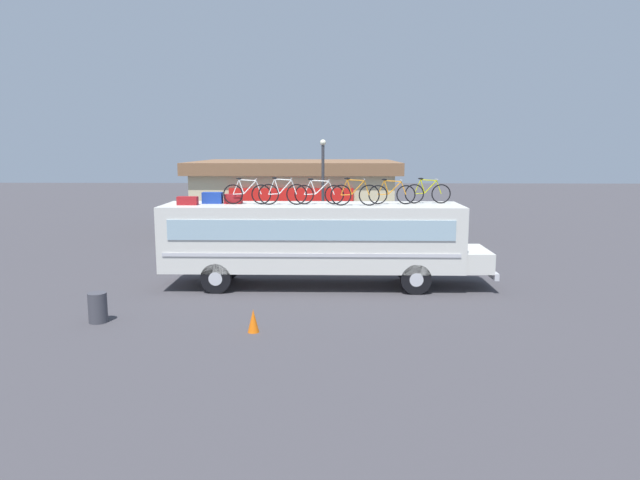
% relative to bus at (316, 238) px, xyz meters
% --- Properties ---
extents(ground_plane, '(120.00, 120.00, 0.00)m').
position_rel_bus_xyz_m(ground_plane, '(-0.16, 0.00, -1.79)').
color(ground_plane, '#423F44').
extents(bus, '(11.75, 2.54, 2.99)m').
position_rel_bus_xyz_m(bus, '(0.00, 0.00, 0.00)').
color(bus, silver).
rests_on(bus, ground).
extents(luggage_bag_1, '(0.71, 0.32, 0.30)m').
position_rel_bus_xyz_m(luggage_bag_1, '(-4.54, -0.29, 1.35)').
color(luggage_bag_1, maroon).
rests_on(luggage_bag_1, bus).
extents(luggage_bag_2, '(0.71, 0.35, 0.41)m').
position_rel_bus_xyz_m(luggage_bag_2, '(-3.77, 0.25, 1.40)').
color(luggage_bag_2, '#193899').
rests_on(luggage_bag_2, bus).
extents(luggage_bag_3, '(0.62, 0.42, 0.34)m').
position_rel_bus_xyz_m(luggage_bag_3, '(-3.02, 0.28, 1.37)').
color(luggage_bag_3, maroon).
rests_on(luggage_bag_3, bus).
extents(rooftop_bicycle_1, '(1.72, 0.44, 0.94)m').
position_rel_bus_xyz_m(rooftop_bicycle_1, '(-2.48, -0.00, 1.59)').
color(rooftop_bicycle_1, black).
rests_on(rooftop_bicycle_1, bus).
extents(rooftop_bicycle_2, '(1.73, 0.44, 0.98)m').
position_rel_bus_xyz_m(rooftop_bicycle_2, '(-1.19, -0.17, 1.60)').
color(rooftop_bicycle_2, black).
rests_on(rooftop_bicycle_2, bus).
extents(rooftop_bicycle_3, '(1.77, 0.44, 0.92)m').
position_rel_bus_xyz_m(rooftop_bicycle_3, '(0.10, 0.01, 1.59)').
color(rooftop_bicycle_3, black).
rests_on(rooftop_bicycle_3, bus).
extents(rooftop_bicycle_4, '(1.72, 0.44, 0.97)m').
position_rel_bus_xyz_m(rooftop_bicycle_4, '(1.35, -0.42, 1.60)').
color(rooftop_bicycle_4, black).
rests_on(rooftop_bicycle_4, bus).
extents(rooftop_bicycle_5, '(1.68, 0.44, 0.91)m').
position_rel_bus_xyz_m(rooftop_bicycle_5, '(2.69, 0.09, 1.58)').
color(rooftop_bicycle_5, black).
rests_on(rooftop_bicycle_5, bus).
extents(rooftop_bicycle_6, '(1.66, 0.44, 0.93)m').
position_rel_bus_xyz_m(rooftop_bicycle_6, '(4.01, 0.43, 1.59)').
color(rooftop_bicycle_6, black).
rests_on(rooftop_bicycle_6, bus).
extents(roadside_building, '(11.68, 9.26, 4.19)m').
position_rel_bus_xyz_m(roadside_building, '(-1.58, 13.86, 0.35)').
color(roadside_building, beige).
rests_on(roadside_building, ground).
extents(trash_bin, '(0.53, 0.53, 0.87)m').
position_rel_bus_xyz_m(trash_bin, '(-6.19, -4.54, -1.35)').
color(trash_bin, '#3F3F47').
rests_on(trash_bin, ground).
extents(traffic_cone, '(0.32, 0.32, 0.64)m').
position_rel_bus_xyz_m(traffic_cone, '(-1.58, -5.35, -1.46)').
color(traffic_cone, orange).
rests_on(traffic_cone, ground).
extents(street_lamp, '(0.28, 0.28, 5.35)m').
position_rel_bus_xyz_m(street_lamp, '(0.13, 6.59, 1.25)').
color(street_lamp, '#38383D').
rests_on(street_lamp, ground).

